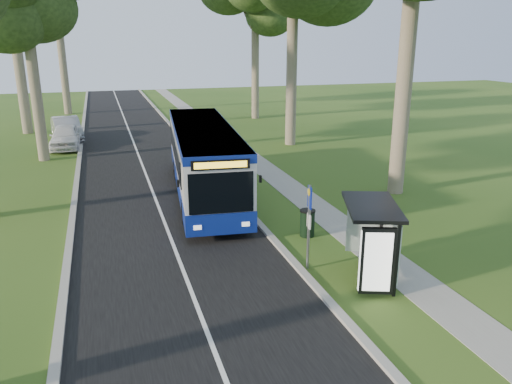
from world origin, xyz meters
TOP-DOWN VIEW (x-y plane):
  - ground at (0.00, 0.00)m, footprint 120.00×120.00m
  - road at (-3.50, 10.00)m, footprint 7.00×100.00m
  - kerb_east at (0.00, 10.00)m, footprint 0.25×100.00m
  - kerb_west at (-7.00, 10.00)m, footprint 0.25×100.00m
  - centre_line at (-3.50, 10.00)m, footprint 0.12×100.00m
  - footpath at (3.00, 10.00)m, footprint 1.50×100.00m
  - bus at (-1.20, 8.32)m, footprint 3.77×12.32m
  - bus_stop_sign at (0.30, -0.37)m, footprint 0.11×0.39m
  - bus_shelter at (1.95, -1.85)m, footprint 2.32×3.06m
  - litter_bin at (1.36, 2.17)m, footprint 0.58×0.58m
  - car_white at (-7.88, 21.29)m, footprint 2.01×4.62m
  - car_silver at (-7.95, 24.20)m, footprint 2.52×5.18m

SIDE VIEW (x-z plane):
  - ground at x=0.00m, z-range 0.00..0.00m
  - road at x=-3.50m, z-range 0.00..0.02m
  - footpath at x=3.00m, z-range 0.00..0.02m
  - centre_line at x=-3.50m, z-range 0.02..0.02m
  - kerb_east at x=0.00m, z-range 0.00..0.12m
  - kerb_west at x=-7.00m, z-range 0.00..0.12m
  - litter_bin at x=1.36m, z-range 0.01..1.01m
  - car_white at x=-7.88m, z-range 0.00..1.55m
  - car_silver at x=-7.95m, z-range 0.00..1.63m
  - bus_shelter at x=1.95m, z-range 0.47..2.81m
  - bus at x=-1.20m, z-range 0.06..3.27m
  - bus_stop_sign at x=0.30m, z-range 0.33..3.08m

